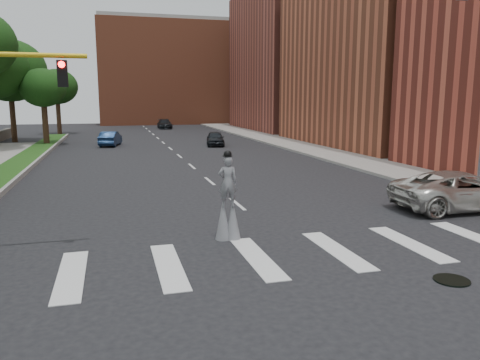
% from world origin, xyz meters
% --- Properties ---
extents(ground_plane, '(160.00, 160.00, 0.00)m').
position_xyz_m(ground_plane, '(0.00, 0.00, 0.00)').
color(ground_plane, black).
rests_on(ground_plane, ground).
extents(grass_median, '(2.00, 60.00, 0.25)m').
position_xyz_m(grass_median, '(-11.50, 20.00, 0.12)').
color(grass_median, '#1A4313').
rests_on(grass_median, ground).
extents(median_curb, '(0.20, 60.00, 0.28)m').
position_xyz_m(median_curb, '(-10.45, 20.00, 0.14)').
color(median_curb, gray).
rests_on(median_curb, ground).
extents(sidewalk_right, '(5.00, 90.00, 0.18)m').
position_xyz_m(sidewalk_right, '(12.50, 25.00, 0.09)').
color(sidewalk_right, gray).
rests_on(sidewalk_right, ground).
extents(manhole, '(0.90, 0.90, 0.04)m').
position_xyz_m(manhole, '(3.00, -2.00, 0.02)').
color(manhole, black).
rests_on(manhole, ground).
extents(building_mid, '(16.00, 22.00, 24.00)m').
position_xyz_m(building_mid, '(22.00, 30.00, 12.00)').
color(building_mid, '#A14F32').
rests_on(building_mid, ground).
extents(building_far, '(16.00, 22.00, 20.00)m').
position_xyz_m(building_far, '(22.00, 54.00, 10.00)').
color(building_far, brown).
rests_on(building_far, ground).
extents(building_backdrop, '(26.00, 14.00, 18.00)m').
position_xyz_m(building_backdrop, '(6.00, 78.00, 9.00)').
color(building_backdrop, '#A14F32').
rests_on(building_backdrop, ground).
extents(stilt_performer, '(0.83, 0.59, 2.96)m').
position_xyz_m(stilt_performer, '(-1.65, 3.03, 1.16)').
color(stilt_performer, '#332114').
rests_on(stilt_performer, ground).
extents(suv_crossing, '(5.91, 2.91, 1.61)m').
position_xyz_m(suv_crossing, '(8.78, 4.52, 0.81)').
color(suv_crossing, beige).
rests_on(suv_crossing, ground).
extents(car_near, '(2.31, 4.32, 1.40)m').
position_xyz_m(car_near, '(4.60, 33.44, 0.70)').
color(car_near, black).
rests_on(car_near, ground).
extents(car_mid, '(2.35, 4.54, 1.43)m').
position_xyz_m(car_mid, '(-5.34, 36.02, 0.71)').
color(car_mid, navy).
rests_on(car_mid, ground).
extents(car_far, '(2.05, 4.93, 1.43)m').
position_xyz_m(car_far, '(2.74, 61.23, 0.71)').
color(car_far, black).
rests_on(car_far, ground).
extents(tree_5, '(7.56, 7.56, 10.68)m').
position_xyz_m(tree_5, '(-15.21, 42.98, 7.45)').
color(tree_5, '#332114').
rests_on(tree_5, ground).
extents(tree_6, '(4.36, 4.36, 7.46)m').
position_xyz_m(tree_6, '(-11.43, 37.97, 5.54)').
color(tree_6, '#332114').
rests_on(tree_6, ground).
extents(tree_7, '(5.23, 5.23, 8.29)m').
position_xyz_m(tree_7, '(-11.69, 53.35, 6.03)').
color(tree_7, '#332114').
rests_on(tree_7, ground).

